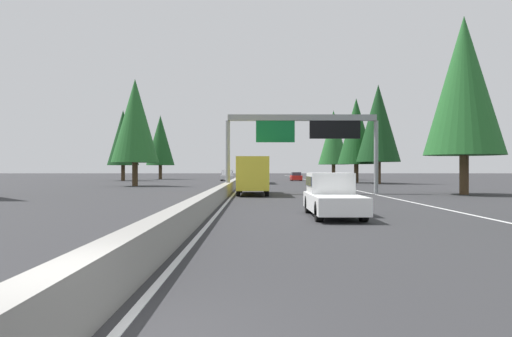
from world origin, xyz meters
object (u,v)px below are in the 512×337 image
sedan_far_right (296,177)px  conifer_right_distant (334,138)px  conifer_left_mid (123,138)px  bus_mid_left (253,171)px  sign_gantry_overhead (304,131)px  pickup_distant_a (332,195)px  conifer_right_mid (378,123)px  oncoming_near (227,175)px  box_truck_mid_center (253,174)px  conifer_right_far (356,131)px  conifer_right_near (464,86)px  conifer_left_far (160,140)px  conifer_left_near (135,121)px

sedan_far_right → conifer_right_distant: 13.48m
conifer_left_mid → bus_mid_left: bearing=-123.8°
sign_gantry_overhead → sedan_far_right: bearing=-3.9°
pickup_distant_a → conifer_right_mid: (46.10, -13.65, 7.40)m
bus_mid_left → oncoming_near: (15.46, 4.60, -0.80)m
bus_mid_left → conifer_right_mid: (-2.17, -17.21, 6.60)m
box_truck_mid_center → conifer_right_far: (33.19, -15.12, 5.98)m
sedan_far_right → conifer_right_mid: size_ratio=0.32×
oncoming_near → conifer_right_mid: 29.00m
oncoming_near → conifer_right_near: size_ratio=0.39×
conifer_right_distant → conifer_left_far: 33.86m
conifer_left_near → conifer_left_mid: conifer_left_near is taller
conifer_right_distant → bus_mid_left: bearing=146.5°
sign_gantry_overhead → conifer_right_distant: 52.81m
sign_gantry_overhead → conifer_right_far: conifer_right_far is taller
bus_mid_left → pickup_distant_a: bearing=-175.8°
pickup_distant_a → conifer_right_distant: (71.05, -11.49, 7.05)m
conifer_right_mid → conifer_left_near: conifer_right_mid is taller
pickup_distant_a → conifer_right_near: 23.47m
sedan_far_right → conifer_right_distant: size_ratio=0.34×
conifer_left_far → conifer_right_near: bearing=-148.5°
conifer_left_far → box_truck_mid_center: bearing=-162.2°
sedan_far_right → conifer_right_mid: bearing=-149.2°
bus_mid_left → sedan_far_right: size_ratio=2.61×
sedan_far_right → oncoming_near: size_ratio=0.79×
bus_mid_left → conifer_right_far: 16.50m
oncoming_near → conifer_right_distant: 22.12m
conifer_right_near → bus_mid_left: bearing=28.9°
sign_gantry_overhead → oncoming_near: sign_gantry_overhead is taller
sedan_far_right → conifer_left_far: size_ratio=0.35×
conifer_left_mid → oncoming_near: bearing=-88.9°
sign_gantry_overhead → conifer_right_near: size_ratio=0.89×
conifer_left_near → sign_gantry_overhead: bearing=-133.7°
bus_mid_left → sedan_far_right: (14.51, -7.28, -1.03)m
box_truck_mid_center → oncoming_near: box_truck_mid_center is taller
box_truck_mid_center → conifer_left_far: (57.75, 18.56, 6.07)m
conifer_right_near → oncoming_near: bearing=25.0°
box_truck_mid_center → conifer_left_near: size_ratio=0.67×
conifer_right_mid → conifer_left_mid: bearing=66.5°
bus_mid_left → conifer_left_mid: conifer_left_mid is taller
sign_gantry_overhead → conifer_right_far: 33.46m
sign_gantry_overhead → box_truck_mid_center: bearing=111.1°
bus_mid_left → sedan_far_right: bus_mid_left is taller
conifer_left_mid → conifer_left_far: size_ratio=0.97×
box_truck_mid_center → conifer_left_mid: size_ratio=0.70×
box_truck_mid_center → conifer_right_distant: bearing=-15.7°
box_truck_mid_center → oncoming_near: 46.20m
conifer_right_mid → sedan_far_right: bearing=30.8°
sign_gantry_overhead → box_truck_mid_center: sign_gantry_overhead is taller
pickup_distant_a → conifer_left_near: (36.90, 17.58, 6.84)m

